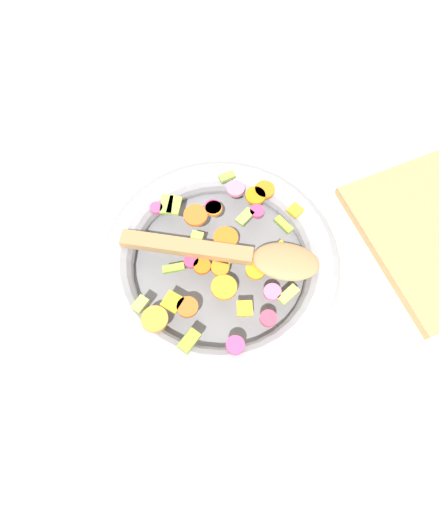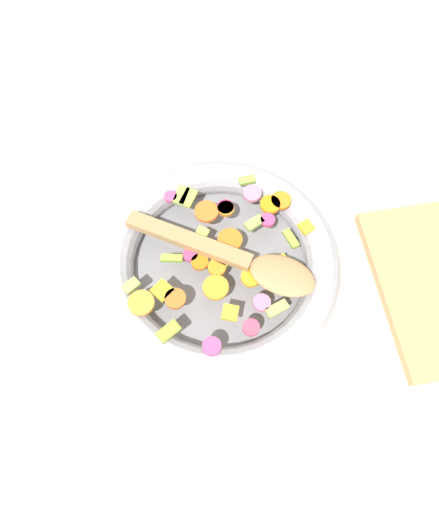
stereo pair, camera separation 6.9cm
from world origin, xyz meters
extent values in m
plane|color=silver|center=(0.00, 0.00, 0.00)|extent=(4.00, 4.00, 0.00)
cylinder|color=slate|center=(0.00, 0.00, 0.01)|extent=(0.30, 0.30, 0.01)
torus|color=#9E9EA5|center=(0.00, 0.00, 0.03)|extent=(0.35, 0.35, 0.05)
cylinder|color=orange|center=(0.02, -0.01, 0.05)|extent=(0.03, 0.03, 0.01)
cylinder|color=orange|center=(-0.07, 0.10, 0.05)|extent=(0.03, 0.03, 0.01)
cylinder|color=orange|center=(-0.07, 0.02, 0.05)|extent=(0.03, 0.03, 0.01)
cylinder|color=orange|center=(-0.07, 0.09, 0.05)|extent=(0.04, 0.04, 0.01)
cylinder|color=orange|center=(-0.07, -0.01, 0.05)|extent=(0.05, 0.05, 0.01)
cylinder|color=orange|center=(0.05, -0.01, 0.05)|extent=(0.05, 0.05, 0.01)
cylinder|color=orange|center=(0.05, -0.11, 0.05)|extent=(0.05, 0.05, 0.01)
cylinder|color=orange|center=(0.04, 0.04, 0.05)|extent=(0.04, 0.04, 0.01)
cylinder|color=orange|center=(0.05, -0.07, 0.05)|extent=(0.04, 0.04, 0.01)
cylinder|color=orange|center=(0.01, -0.03, 0.05)|extent=(0.03, 0.03, 0.01)
cylinder|color=orange|center=(0.04, 0.09, 0.05)|extent=(0.03, 0.03, 0.01)
cylinder|color=orange|center=(-0.02, 0.02, 0.05)|extent=(0.04, 0.04, 0.01)
cylinder|color=orange|center=(0.03, 0.05, 0.05)|extent=(0.02, 0.02, 0.01)
cube|color=#96C253|center=(-0.04, 0.06, 0.05)|extent=(0.02, 0.03, 0.01)
cube|color=#B7D159|center=(0.09, 0.06, 0.05)|extent=(0.02, 0.03, 0.01)
cube|color=#86B53A|center=(-0.01, -0.07, 0.05)|extent=(0.02, 0.03, 0.01)
cube|color=#8BAB34|center=(0.10, -0.08, 0.05)|extent=(0.03, 0.03, 0.01)
cube|color=#93BF4E|center=(-0.10, -0.04, 0.05)|extent=(0.03, 0.03, 0.01)
cube|color=#8EB73A|center=(-0.01, 0.10, 0.05)|extent=(0.03, 0.02, 0.01)
cube|color=#B6D94D|center=(-0.04, -0.02, 0.05)|extent=(0.03, 0.03, 0.01)
cube|color=#ABCB57|center=(0.02, -0.12, 0.05)|extent=(0.02, 0.03, 0.01)
cube|color=#8BBE47|center=(-0.11, 0.06, 0.05)|extent=(0.01, 0.02, 0.01)
cube|color=#80B548|center=(0.01, 0.00, 0.05)|extent=(0.02, 0.03, 0.01)
cube|color=#BBC74D|center=(-0.10, -0.03, 0.05)|extent=(0.03, 0.03, 0.01)
cylinder|color=#DA435E|center=(0.11, 0.02, 0.05)|extent=(0.03, 0.03, 0.01)
cylinder|color=pink|center=(0.08, 0.04, 0.05)|extent=(0.03, 0.03, 0.01)
cylinder|color=#D23A68|center=(-0.01, -0.04, 0.05)|extent=(0.03, 0.03, 0.01)
cylinder|color=pink|center=(-0.09, 0.06, 0.05)|extent=(0.04, 0.04, 0.01)
cylinder|color=#E24177|center=(-0.04, 0.08, 0.05)|extent=(0.03, 0.03, 0.01)
cylinder|color=#D14781|center=(0.12, -0.03, 0.05)|extent=(0.03, 0.03, 0.01)
cylinder|color=#C52B64|center=(-0.07, 0.02, 0.05)|extent=(0.03, 0.03, 0.01)
cylinder|color=#D0497F|center=(-0.10, -0.05, 0.05)|extent=(0.02, 0.02, 0.01)
cube|color=gold|center=(0.02, 0.08, 0.05)|extent=(0.02, 0.02, 0.01)
cube|color=yellow|center=(0.08, 0.00, 0.05)|extent=(0.03, 0.03, 0.01)
cube|color=yellow|center=(0.04, -0.08, 0.05)|extent=(0.03, 0.03, 0.01)
cube|color=yellow|center=(-0.02, 0.13, 0.05)|extent=(0.02, 0.02, 0.01)
cube|color=#A87F51|center=(-0.02, -0.04, 0.06)|extent=(0.11, 0.17, 0.01)
ellipsoid|color=#A87F51|center=(0.05, 0.08, 0.06)|extent=(0.10, 0.11, 0.01)
camera|label=1|loc=(0.27, -0.11, 0.67)|focal=35.00mm
camera|label=2|loc=(0.29, -0.05, 0.67)|focal=35.00mm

